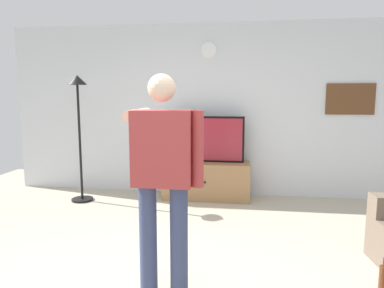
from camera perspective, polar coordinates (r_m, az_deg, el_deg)
The scene contains 8 objects.
back_wall at distance 5.66m, azimuth 2.29°, elevation 5.47°, with size 6.40×0.10×2.70m, color silver.
tv_stand at distance 5.46m, azimuth 2.33°, elevation -5.92°, with size 1.33×0.48×0.57m.
television at distance 5.39m, azimuth 2.41°, elevation 0.79°, with size 1.14×0.07×0.70m.
wall_clock at distance 5.63m, azimuth 2.74°, elevation 14.94°, with size 0.24×0.24×0.03m, color white.
framed_picture at distance 5.80m, azimuth 24.27°, elevation 6.66°, with size 0.70×0.04×0.46m, color brown.
floor_lamp at distance 5.46m, azimuth -17.92°, elevation 4.97°, with size 0.32×0.32×1.88m.
person_standing_nearer_lamp at distance 2.73m, azimuth -4.73°, elevation -4.55°, with size 0.63×0.78×1.76m.
beverage_bottle at distance 3.32m, azimuth 28.55°, elevation -19.09°, with size 0.07×0.07×0.34m.
Camera 1 is at (0.55, -2.68, 1.60)m, focal length 32.89 mm.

